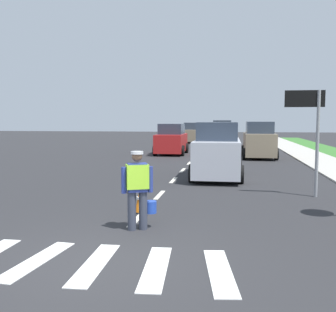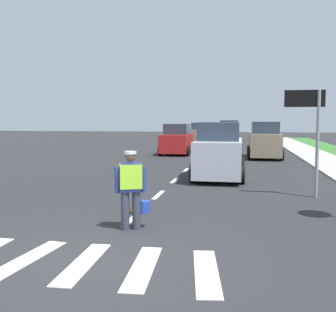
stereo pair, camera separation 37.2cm
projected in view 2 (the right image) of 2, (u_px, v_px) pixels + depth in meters
ground_plane at (204, 153)px, 27.08m from camera, size 96.00×96.00×0.00m
crosswalk_stripes at (83, 263)px, 6.35m from camera, size 4.49×1.93×0.01m
lane_center_line at (209, 149)px, 31.19m from camera, size 0.14×46.40×0.01m
road_worker at (132, 186)px, 8.24m from camera, size 0.68×0.55×1.67m
lane_direction_sign at (310, 117)px, 11.54m from camera, size 1.16×0.11×3.20m
traffic_cone_near at (137, 200)px, 9.81m from camera, size 0.36×0.36×0.66m
car_parked_far at (265, 141)px, 23.63m from camera, size 2.02×3.99×2.21m
car_oncoming_second at (177, 140)px, 26.35m from camera, size 2.01×3.93×2.05m
car_outgoing_ahead at (219, 152)px, 15.61m from camera, size 2.01×4.39×2.23m
car_outgoing_far at (229, 135)px, 32.92m from camera, size 1.91×4.24×2.27m
car_oncoming_third at (200, 133)px, 39.80m from camera, size 2.01×4.29×2.03m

